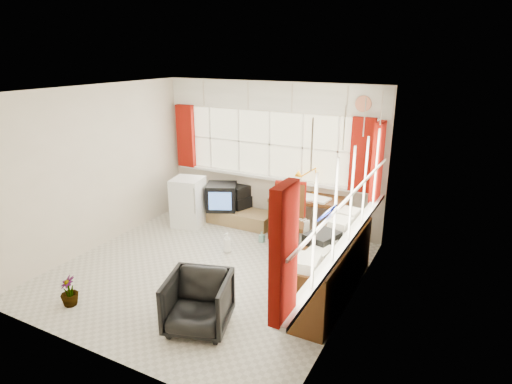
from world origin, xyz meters
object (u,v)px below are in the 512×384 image
desk (309,215)px  desk_lamp (316,176)px  office_chair (198,303)px  mini_fridge (188,202)px  tv_bench (235,216)px  crt_tv (222,197)px  radiator (298,238)px  task_chair (289,218)px  credenza (331,266)px

desk → desk_lamp: desk_lamp is taller
office_chair → mini_fridge: bearing=110.7°
tv_bench → crt_tv: size_ratio=2.10×
radiator → mini_fridge: bearing=176.1°
desk_lamp → mini_fridge: desk_lamp is taller
desk_lamp → radiator: size_ratio=0.77×
radiator → crt_tv: bearing=162.6°
task_chair → radiator: (0.10, 0.12, -0.36)m
office_chair → credenza: bearing=33.7°
crt_tv → mini_fridge: (-0.45, -0.38, -0.05)m
radiator → tv_bench: radiator is taller
desk → tv_bench: (-1.41, 0.00, -0.27)m
desk_lamp → radiator: desk_lamp is taller
desk → mini_fridge: 2.14m
desk_lamp → credenza: desk_lamp is taller
desk → tv_bench: size_ratio=0.95×
desk → crt_tv: bearing=-177.2°
mini_fridge → office_chair: bearing=-52.0°
credenza → mini_fridge: 3.15m
tv_bench → crt_tv: 0.44m
task_chair → crt_tv: task_chair is taller
desk → office_chair: (-0.21, -2.86, -0.08)m
desk → radiator: bearing=-85.4°
office_chair → radiator: size_ratio=1.19×
desk → crt_tv: size_ratio=1.98×
credenza → tv_bench: credenza is taller
office_chair → task_chair: bearing=68.1°
task_chair → office_chair: bearing=-94.5°
desk → radiator: 0.63m
task_chair → desk: bearing=86.4°
desk → crt_tv: desk is taller
task_chair → crt_tv: size_ratio=1.70×
office_chair → desk_lamp: bearing=68.2°
desk → task_chair: task_chair is taller
desk_lamp → task_chair: 1.00m
credenza → mini_fridge: bearing=160.4°
desk → credenza: size_ratio=0.66×
task_chair → tv_bench: task_chair is taller
desk_lamp → crt_tv: desk_lamp is taller
task_chair → office_chair: size_ratio=1.63×
tv_bench → mini_fridge: mini_fridge is taller
tv_bench → mini_fridge: 0.88m
desk → mini_fridge: size_ratio=1.53×
credenza → tv_bench: (-2.28, 1.52, -0.27)m
task_chair → desk_lamp: bearing=85.8°
task_chair → mini_fridge: 2.07m
office_chair → tv_bench: 3.11m
mini_fridge → tv_bench: bearing=34.2°
desk → mini_fridge: mini_fridge is taller
desk_lamp → credenza: 2.00m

